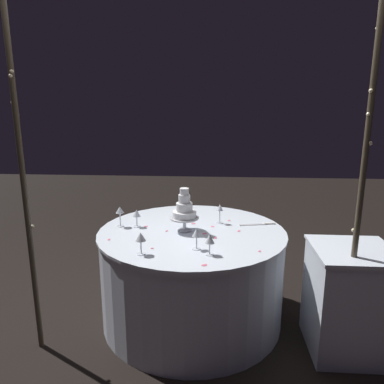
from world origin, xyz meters
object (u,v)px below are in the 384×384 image
at_px(decorative_arch, 187,130).
at_px(wine_glass_2, 120,211).
at_px(wine_glass_5, 210,240).
at_px(cake_knife, 260,224).
at_px(main_table, 192,275).
at_px(tiered_cake, 184,210).
at_px(side_table, 349,300).
at_px(wine_glass_1, 220,209).
at_px(wine_glass_0, 137,214).
at_px(wine_glass_3, 141,238).
at_px(wine_glass_4, 197,234).

bearing_deg(decorative_arch, wine_glass_2, -40.62).
relative_size(wine_glass_5, cake_knife, 0.47).
distance_m(main_table, wine_glass_2, 0.76).
bearing_deg(decorative_arch, tiered_cake, -82.20).
height_order(side_table, wine_glass_1, wine_glass_1).
distance_m(decorative_arch, main_table, 1.24).
height_order(wine_glass_1, wine_glass_2, wine_glass_2).
relative_size(main_table, wine_glass_5, 10.33).
height_order(tiered_cake, cake_knife, tiered_cake).
distance_m(side_table, tiered_cake, 1.31).
bearing_deg(wine_glass_0, cake_knife, -173.19).
height_order(side_table, tiered_cake, tiered_cake).
distance_m(tiered_cake, wine_glass_2, 0.52).
relative_size(decorative_arch, wine_glass_5, 16.91).
distance_m(tiered_cake, cake_knife, 0.64).
relative_size(side_table, wine_glass_1, 4.68).
distance_m(side_table, wine_glass_3, 1.49).
distance_m(wine_glass_2, wine_glass_4, 0.76).
height_order(tiered_cake, wine_glass_1, tiered_cake).
xyz_separation_m(decorative_arch, wine_glass_3, (0.30, 0.04, -0.68)).
bearing_deg(tiered_cake, wine_glass_0, -10.65).
height_order(main_table, wine_glass_2, wine_glass_2).
distance_m(wine_glass_2, cake_knife, 1.12).
distance_m(wine_glass_0, wine_glass_4, 0.65).
height_order(wine_glass_2, wine_glass_4, wine_glass_2).
height_order(wine_glass_0, cake_knife, wine_glass_0).
relative_size(decorative_arch, cake_knife, 7.99).
xyz_separation_m(decorative_arch, main_table, (0.00, -0.44, -1.16)).
relative_size(wine_glass_1, wine_glass_4, 1.09).
height_order(decorative_arch, cake_knife, decorative_arch).
bearing_deg(wine_glass_2, side_table, 167.67).
relative_size(wine_glass_4, wine_glass_5, 1.05).
bearing_deg(wine_glass_2, wine_glass_5, 144.60).
bearing_deg(wine_glass_4, wine_glass_1, -105.58).
xyz_separation_m(tiered_cake, wine_glass_4, (-0.11, 0.35, -0.06)).
distance_m(main_table, cake_knife, 0.67).
xyz_separation_m(wine_glass_4, wine_glass_5, (-0.09, 0.08, -0.01)).
distance_m(main_table, wine_glass_3, 0.74).
relative_size(side_table, wine_glass_0, 5.32).
height_order(wine_glass_0, wine_glass_5, wine_glass_0).
height_order(wine_glass_0, wine_glass_4, wine_glass_4).
bearing_deg(main_table, wine_glass_3, 58.32).
bearing_deg(wine_glass_1, wine_glass_2, 9.81).
distance_m(main_table, wine_glass_4, 0.61).
bearing_deg(tiered_cake, wine_glass_3, 62.81).
xyz_separation_m(wine_glass_5, cake_knife, (-0.39, -0.63, -0.10)).
height_order(wine_glass_5, cake_knife, wine_glass_5).
height_order(wine_glass_1, wine_glass_3, wine_glass_1).
bearing_deg(wine_glass_1, cake_knife, 176.87).
xyz_separation_m(wine_glass_3, wine_glass_5, (-0.44, -0.02, -0.01)).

